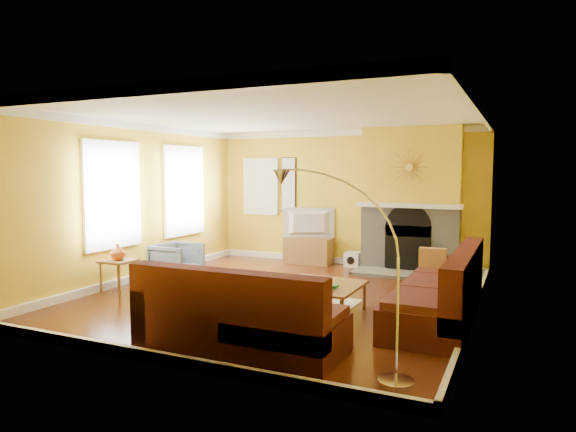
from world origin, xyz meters
The scene contains 27 objects.
floor centered at (0.00, 0.00, -0.01)m, with size 5.50×6.00×0.02m, color #602B14.
ceiling centered at (0.00, 0.00, 2.71)m, with size 5.50×6.00×0.02m, color white.
wall_back centered at (0.00, 3.01, 1.35)m, with size 5.50×0.02×2.70m, color gold.
wall_front centered at (0.00, -3.01, 1.35)m, with size 5.50×0.02×2.70m, color gold.
wall_left centered at (-2.76, 0.00, 1.35)m, with size 0.02×6.00×2.70m, color gold.
wall_right centered at (2.76, 0.00, 1.35)m, with size 0.02×6.00×2.70m, color gold.
baseboard centered at (0.00, 0.00, 0.06)m, with size 5.50×6.00×0.12m, color white, non-canonical shape.
crown_molding centered at (0.00, 0.00, 2.64)m, with size 5.50×6.00×0.12m, color white, non-canonical shape.
window_left_near centered at (-2.72, 1.30, 1.50)m, with size 0.06×1.22×1.72m, color white.
window_left_far centered at (-2.72, -0.60, 1.50)m, with size 0.06×1.22×1.72m, color white.
window_back centered at (-1.90, 2.96, 1.55)m, with size 0.82×0.06×1.22m, color white.
wall_art centered at (-1.25, 2.97, 1.60)m, with size 0.34×0.04×1.14m, color white.
fireplace centered at (1.35, 2.80, 1.35)m, with size 1.80×0.40×2.70m, color gray, non-canonical shape.
mantel centered at (1.35, 2.56, 1.25)m, with size 1.92×0.22×0.08m, color white.
hearth centered at (1.35, 2.25, 0.03)m, with size 1.80×0.70×0.06m, color gray.
sunburst centered at (1.35, 2.57, 1.95)m, with size 0.70×0.04×0.70m, color olive, non-canonical shape.
rug centered at (0.00, -0.67, 0.01)m, with size 2.40×1.80×0.02m, color beige.
sectional_sofa centered at (1.12, -0.76, 0.45)m, with size 3.27×3.87×0.90m, color #471916, non-canonical shape.
coffee_table centered at (0.88, -0.70, 0.21)m, with size 1.04×1.04×0.41m, color white, non-canonical shape.
media_console centered at (-0.68, 2.71, 0.26)m, with size 0.96×0.43×0.53m, color olive.
tv centered at (-0.68, 2.71, 0.83)m, with size 1.05×0.14×0.60m, color black.
subwoofer centered at (0.25, 2.75, 0.14)m, with size 0.29×0.29×0.29m, color white.
armchair centered at (-2.08, 0.20, 0.33)m, with size 0.70×0.72×0.66m, color slate.
side_table centered at (-2.40, -0.84, 0.25)m, with size 0.46×0.46×0.51m, color olive, non-canonical shape.
vase centered at (-2.40, -0.84, 0.63)m, with size 0.24×0.24×0.25m, color #D8591E.
book centered at (0.72, -0.60, 0.43)m, with size 0.21×0.28×0.03m, color white.
arc_lamp centered at (1.79, -2.52, 0.94)m, with size 1.22×0.36×1.89m, color silver, non-canonical shape.
Camera 1 is at (3.26, -6.87, 1.88)m, focal length 32.00 mm.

